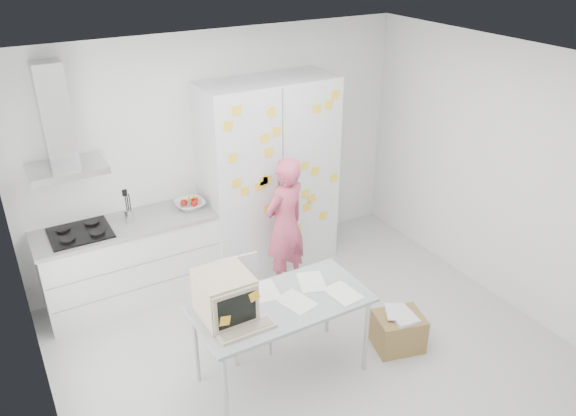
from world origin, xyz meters
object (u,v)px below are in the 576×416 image
desk (247,301)px  person (285,225)px  chair (243,299)px  cardboard_box (398,331)px

desk → person: bearing=49.0°
person → desk: size_ratio=1.03×
desk → chair: size_ratio=1.60×
chair → cardboard_box: 1.52m
desk → cardboard_box: 1.64m
person → chair: person is taller
chair → cardboard_box: (1.27, -0.76, -0.34)m
desk → cardboard_box: size_ratio=2.86×
desk → cardboard_box: bearing=-10.2°
desk → chair: (0.19, 0.50, -0.37)m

